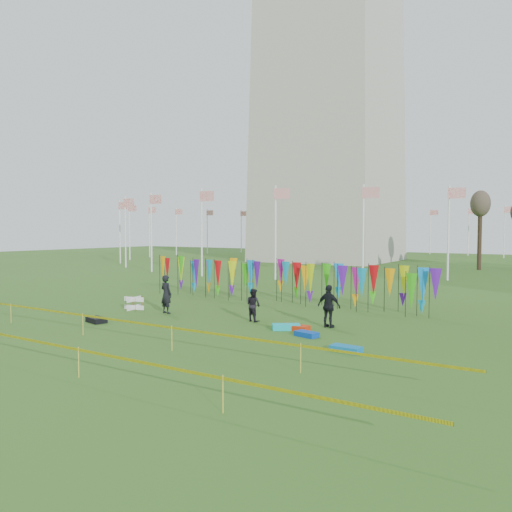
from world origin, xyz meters
The scene contains 14 objects.
ground centered at (0.00, 0.00, 0.00)m, with size 160.00×160.00×0.00m, color #2D5217.
flagpole_ring centered at (-14.00, 48.00, 4.00)m, with size 57.40×56.16×8.00m.
banner_row centered at (0.28, 9.24, 1.51)m, with size 18.64×0.64×2.39m.
caution_tape_near centered at (-0.22, -2.72, 0.78)m, with size 26.00×0.02×0.90m.
caution_tape_far centered at (-0.22, -6.57, 0.78)m, with size 26.00×0.02×0.90m.
box_kite centered at (-4.94, 2.97, 0.35)m, with size 0.63×0.63×0.70m.
person_left centered at (-2.71, 3.05, 0.98)m, with size 0.71×0.52×1.96m, color black.
person_mid centered at (2.22, 3.58, 0.77)m, with size 0.74×0.46×1.53m, color black.
person_right centered at (5.80, 4.10, 0.93)m, with size 1.09×0.62×1.87m, color black.
kite_bag_turquoise centered at (4.47, 2.70, 0.12)m, with size 1.17×0.59×0.23m, color #0DBBC4.
kite_bag_blue centered at (5.82, 1.94, 0.10)m, with size 0.95×0.50×0.20m, color #0A41AF.
kite_bag_red centered at (4.83, 2.83, 0.11)m, with size 1.19×0.54×0.22m, color red.
kite_bag_black centered at (-3.69, -0.55, 0.12)m, with size 1.02×0.59×0.24m, color black.
kite_bag_teal centered at (8.09, 0.45, 0.10)m, with size 1.07×0.51×0.21m, color #0C6EB2.
Camera 1 is at (14.70, -15.72, 4.25)m, focal length 35.00 mm.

